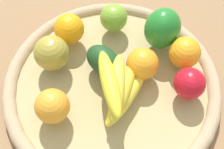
{
  "coord_description": "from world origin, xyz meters",
  "views": [
    {
      "loc": [
        -0.31,
        -0.13,
        0.58
      ],
      "look_at": [
        0.0,
        0.0,
        0.06
      ],
      "focal_mm": 47.52,
      "sensor_mm": 36.0,
      "label": 1
    }
  ],
  "objects_px": {
    "banana_bunch": "(119,89)",
    "orange_3": "(69,29)",
    "orange_0": "(185,53)",
    "apple_2": "(114,18)",
    "avocado": "(104,60)",
    "orange_2": "(142,64)",
    "orange_1": "(52,106)",
    "apple_0": "(52,53)",
    "apple_1": "(189,83)",
    "bell_pepper": "(162,28)"
  },
  "relations": [
    {
      "from": "orange_0",
      "to": "banana_bunch",
      "type": "xyz_separation_m",
      "value": [
        -0.14,
        0.1,
        0.0
      ]
    },
    {
      "from": "orange_1",
      "to": "bell_pepper",
      "type": "distance_m",
      "value": 0.29
    },
    {
      "from": "apple_0",
      "to": "orange_2",
      "type": "bearing_deg",
      "value": -74.7
    },
    {
      "from": "apple_1",
      "to": "orange_3",
      "type": "height_order",
      "value": "orange_3"
    },
    {
      "from": "avocado",
      "to": "apple_0",
      "type": "height_order",
      "value": "apple_0"
    },
    {
      "from": "banana_bunch",
      "to": "orange_3",
      "type": "distance_m",
      "value": 0.19
    },
    {
      "from": "apple_1",
      "to": "apple_0",
      "type": "relative_size",
      "value": 0.86
    },
    {
      "from": "apple_2",
      "to": "apple_1",
      "type": "bearing_deg",
      "value": -116.87
    },
    {
      "from": "apple_2",
      "to": "bell_pepper",
      "type": "height_order",
      "value": "bell_pepper"
    },
    {
      "from": "avocado",
      "to": "orange_3",
      "type": "relative_size",
      "value": 1.24
    },
    {
      "from": "banana_bunch",
      "to": "apple_2",
      "type": "distance_m",
      "value": 0.2
    },
    {
      "from": "apple_1",
      "to": "apple_0",
      "type": "height_order",
      "value": "apple_0"
    },
    {
      "from": "avocado",
      "to": "apple_2",
      "type": "xyz_separation_m",
      "value": [
        0.12,
        0.03,
        0.0
      ]
    },
    {
      "from": "orange_0",
      "to": "banana_bunch",
      "type": "bearing_deg",
      "value": 145.73
    },
    {
      "from": "banana_bunch",
      "to": "orange_0",
      "type": "bearing_deg",
      "value": -34.27
    },
    {
      "from": "avocado",
      "to": "apple_2",
      "type": "height_order",
      "value": "apple_2"
    },
    {
      "from": "orange_1",
      "to": "orange_2",
      "type": "bearing_deg",
      "value": -38.38
    },
    {
      "from": "orange_0",
      "to": "apple_2",
      "type": "xyz_separation_m",
      "value": [
        0.04,
        0.18,
        -0.0
      ]
    },
    {
      "from": "orange_0",
      "to": "apple_0",
      "type": "distance_m",
      "value": 0.28
    },
    {
      "from": "orange_0",
      "to": "avocado",
      "type": "xyz_separation_m",
      "value": [
        -0.08,
        0.15,
        -0.01
      ]
    },
    {
      "from": "orange_0",
      "to": "apple_0",
      "type": "height_order",
      "value": "apple_0"
    },
    {
      "from": "orange_1",
      "to": "avocado",
      "type": "bearing_deg",
      "value": -18.44
    },
    {
      "from": "bell_pepper",
      "to": "orange_1",
      "type": "bearing_deg",
      "value": -9.04
    },
    {
      "from": "avocado",
      "to": "orange_3",
      "type": "xyz_separation_m",
      "value": [
        0.05,
        0.1,
        0.01
      ]
    },
    {
      "from": "orange_2",
      "to": "orange_1",
      "type": "height_order",
      "value": "same"
    },
    {
      "from": "orange_2",
      "to": "bell_pepper",
      "type": "xyz_separation_m",
      "value": [
        0.1,
        -0.01,
        0.01
      ]
    },
    {
      "from": "orange_0",
      "to": "apple_1",
      "type": "relative_size",
      "value": 1.05
    },
    {
      "from": "apple_0",
      "to": "orange_3",
      "type": "bearing_deg",
      "value": -1.59
    },
    {
      "from": "apple_0",
      "to": "bell_pepper",
      "type": "distance_m",
      "value": 0.25
    },
    {
      "from": "orange_3",
      "to": "apple_2",
      "type": "bearing_deg",
      "value": -47.78
    },
    {
      "from": "avocado",
      "to": "orange_3",
      "type": "height_order",
      "value": "orange_3"
    },
    {
      "from": "apple_2",
      "to": "orange_1",
      "type": "relative_size",
      "value": 0.94
    },
    {
      "from": "orange_0",
      "to": "apple_0",
      "type": "xyz_separation_m",
      "value": [
        -0.11,
        0.26,
        0.0
      ]
    },
    {
      "from": "orange_1",
      "to": "bell_pepper",
      "type": "bearing_deg",
      "value": -28.38
    },
    {
      "from": "orange_0",
      "to": "apple_2",
      "type": "relative_size",
      "value": 1.06
    },
    {
      "from": "apple_1",
      "to": "bell_pepper",
      "type": "distance_m",
      "value": 0.14
    },
    {
      "from": "apple_1",
      "to": "bell_pepper",
      "type": "height_order",
      "value": "bell_pepper"
    },
    {
      "from": "apple_1",
      "to": "avocado",
      "type": "distance_m",
      "value": 0.18
    },
    {
      "from": "orange_0",
      "to": "bell_pepper",
      "type": "bearing_deg",
      "value": 61.84
    },
    {
      "from": "apple_1",
      "to": "orange_3",
      "type": "xyz_separation_m",
      "value": [
        0.03,
        0.29,
        0.0
      ]
    },
    {
      "from": "orange_3",
      "to": "bell_pepper",
      "type": "relative_size",
      "value": 0.7
    },
    {
      "from": "banana_bunch",
      "to": "apple_0",
      "type": "height_order",
      "value": "banana_bunch"
    },
    {
      "from": "orange_3",
      "to": "bell_pepper",
      "type": "bearing_deg",
      "value": -70.54
    },
    {
      "from": "bell_pepper",
      "to": "orange_3",
      "type": "bearing_deg",
      "value": -51.2
    },
    {
      "from": "orange_0",
      "to": "orange_3",
      "type": "relative_size",
      "value": 1.0
    },
    {
      "from": "orange_0",
      "to": "orange_3",
      "type": "bearing_deg",
      "value": 97.89
    },
    {
      "from": "orange_0",
      "to": "avocado",
      "type": "bearing_deg",
      "value": 118.15
    },
    {
      "from": "orange_3",
      "to": "apple_0",
      "type": "xyz_separation_m",
      "value": [
        -0.08,
        0.0,
        0.0
      ]
    },
    {
      "from": "orange_0",
      "to": "banana_bunch",
      "type": "relative_size",
      "value": 0.44
    },
    {
      "from": "orange_0",
      "to": "orange_2",
      "type": "xyz_separation_m",
      "value": [
        -0.06,
        0.07,
        -0.0
      ]
    }
  ]
}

